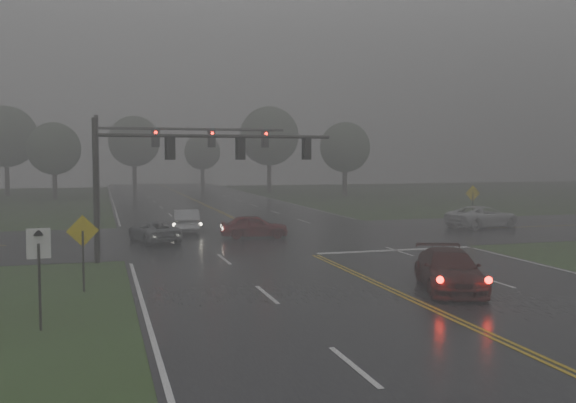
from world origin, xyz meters
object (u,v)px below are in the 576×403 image
object	(u,v)px
sedan_red	(254,238)
signal_gantry_far	(158,148)
sedan_silver	(186,232)
sedan_maroon	(449,290)
car_grey	(154,242)
pickup_white	(482,228)
signal_gantry_near	(172,162)

from	to	relation	value
sedan_red	signal_gantry_far	size ratio (longest dim) A/B	0.29
sedan_red	sedan_silver	size ratio (longest dim) A/B	0.91
sedan_maroon	signal_gantry_far	world-z (taller)	signal_gantry_far
sedan_silver	signal_gantry_far	world-z (taller)	signal_gantry_far
sedan_red	car_grey	bearing A→B (deg)	99.42
pickup_white	signal_gantry_far	world-z (taller)	signal_gantry_far
car_grey	pickup_white	world-z (taller)	pickup_white
car_grey	signal_gantry_far	bearing A→B (deg)	-110.09
car_grey	signal_gantry_near	distance (m)	7.98
sedan_silver	pickup_white	world-z (taller)	pickup_white
sedan_red	pickup_white	size ratio (longest dim) A/B	0.76
signal_gantry_near	signal_gantry_far	distance (m)	17.03
sedan_silver	car_grey	xyz separation A→B (m)	(-2.35, -4.19, 0.00)
car_grey	signal_gantry_far	xyz separation A→B (m)	(1.20, 10.47, 5.45)
signal_gantry_near	signal_gantry_far	size ratio (longest dim) A/B	0.82
sedan_red	pickup_white	world-z (taller)	pickup_white
pickup_white	signal_gantry_near	size ratio (longest dim) A/B	0.47
sedan_silver	pickup_white	xyz separation A→B (m)	(19.71, -2.99, 0.00)
sedan_red	signal_gantry_near	xyz separation A→B (m)	(-5.49, -6.73, 4.60)
sedan_red	signal_gantry_far	distance (m)	12.52
sedan_maroon	sedan_red	distance (m)	16.92
sedan_silver	car_grey	size ratio (longest dim) A/B	1.02
sedan_silver	car_grey	distance (m)	4.80
car_grey	sedan_silver	bearing A→B (deg)	-132.87
sedan_silver	signal_gantry_far	bearing A→B (deg)	-74.62
car_grey	signal_gantry_near	bearing A→B (deg)	79.80
signal_gantry_far	signal_gantry_near	bearing A→B (deg)	-92.73
signal_gantry_near	signal_gantry_far	world-z (taller)	signal_gantry_far
pickup_white	signal_gantry_far	xyz separation A→B (m)	(-20.86, 9.28, 5.45)
sedan_maroon	pickup_white	world-z (taller)	pickup_white
sedan_maroon	pickup_white	xyz separation A→B (m)	(12.88, 17.57, 0.00)
sedan_maroon	signal_gantry_far	size ratio (longest dim) A/B	0.36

